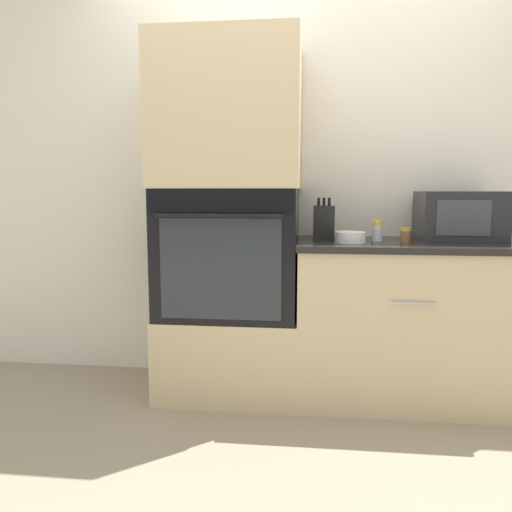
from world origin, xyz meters
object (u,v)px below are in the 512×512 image
at_px(condiment_jar_mid, 377,231).
at_px(condiment_jar_far, 321,229).
at_px(knife_block, 324,223).
at_px(condiment_jar_near, 406,235).
at_px(wall_oven, 230,252).
at_px(bowl, 350,237).
at_px(microwave, 459,216).

bearing_deg(condiment_jar_mid, condiment_jar_far, 142.45).
height_order(knife_block, condiment_jar_near, knife_block).
bearing_deg(condiment_jar_near, wall_oven, 178.35).
bearing_deg(bowl, wall_oven, 171.48).
xyz_separation_m(condiment_jar_near, condiment_jar_mid, (-0.15, 0.03, 0.02)).
xyz_separation_m(wall_oven, condiment_jar_near, (0.97, -0.03, 0.11)).
bearing_deg(bowl, condiment_jar_far, 114.61).
distance_m(microwave, knife_block, 0.74).
distance_m(bowl, condiment_jar_near, 0.31).
height_order(condiment_jar_mid, condiment_jar_far, condiment_jar_mid).
distance_m(condiment_jar_near, condiment_jar_far, 0.52).
height_order(microwave, condiment_jar_far, microwave).
relative_size(bowl, condiment_jar_mid, 1.42).
bearing_deg(wall_oven, condiment_jar_far, 24.07).
bearing_deg(condiment_jar_far, bowl, -65.39).
xyz_separation_m(wall_oven, bowl, (0.67, -0.10, 0.10)).
height_order(microwave, condiment_jar_mid, microwave).
bearing_deg(wall_oven, knife_block, 4.33).
distance_m(knife_block, condiment_jar_mid, 0.30).
relative_size(bowl, condiment_jar_near, 2.07).
xyz_separation_m(knife_block, condiment_jar_far, (-0.01, 0.19, -0.05)).
bearing_deg(knife_block, condiment_jar_mid, -8.24).
xyz_separation_m(microwave, knife_block, (-0.74, -0.04, -0.04)).
relative_size(microwave, condiment_jar_far, 4.86).
height_order(microwave, knife_block, microwave).
bearing_deg(microwave, condiment_jar_near, -160.38).
relative_size(wall_oven, condiment_jar_near, 9.89).
relative_size(condiment_jar_near, condiment_jar_far, 0.86).
bearing_deg(bowl, knife_block, 134.82).
distance_m(microwave, condiment_jar_near, 0.34).
height_order(bowl, condiment_jar_far, condiment_jar_far).
height_order(wall_oven, condiment_jar_far, wall_oven).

